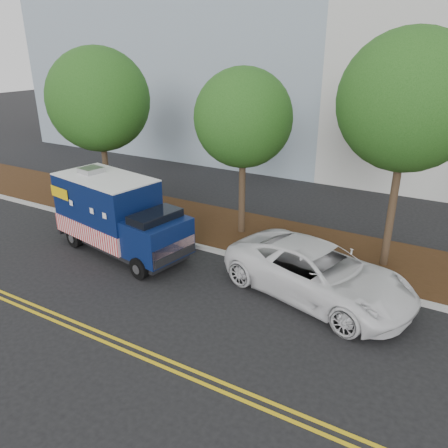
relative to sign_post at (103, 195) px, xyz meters
The scene contains 11 objects.
ground 4.68m from the sign_post, 22.67° to the right, with size 120.00×120.00×0.00m, color black.
curb 4.34m from the sign_post, ahead, with size 120.00×0.18×0.15m, color #9E9E99.
mulch_strip 4.67m from the sign_post, 22.82° to the left, with size 120.00×4.00×0.15m, color black.
centerline_near 7.56m from the sign_post, 56.02° to the right, with size 120.00×0.10×0.01m, color gold.
centerline_far 7.77m from the sign_post, 57.06° to the right, with size 120.00×0.10×0.01m, color gold.
tree_a 4.15m from the sign_post, 125.99° to the left, with size 4.47×4.47×7.32m.
tree_b 7.16m from the sign_post, 15.39° to the left, with size 3.73×3.73×6.63m.
tree_c 12.63m from the sign_post, ahead, with size 4.33×4.33×7.87m.
sign_post is the anchor object (origin of this frame).
food_truck 3.25m from the sign_post, 36.88° to the right, with size 5.98×3.07×3.01m.
white_car 10.37m from the sign_post, ahead, with size 2.75×5.97×1.66m, color white.
Camera 1 is at (9.45, -11.37, 7.29)m, focal length 35.00 mm.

